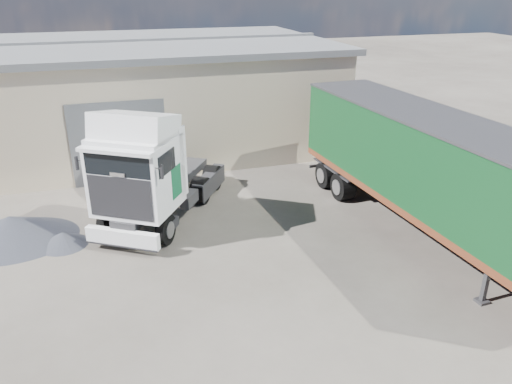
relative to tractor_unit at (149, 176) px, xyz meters
name	(u,v)px	position (x,y,z in m)	size (l,w,h in m)	color
ground	(221,304)	(1.22, -5.50, -1.87)	(120.00, 120.00, 0.00)	#282520
warehouse	(29,99)	(-4.78, 10.49, 0.79)	(30.60, 12.60, 5.42)	#BFAE93
brick_boundary_wall	(446,154)	(12.72, 0.50, -0.62)	(0.35, 26.00, 2.50)	maroon
tractor_unit	(149,176)	(0.00, 0.00, 0.00)	(5.60, 6.82, 4.45)	black
box_trailer	(427,164)	(8.86, -3.39, 0.70)	(3.40, 12.80, 4.21)	#2D2D30
panel_van	(135,178)	(-0.39, 2.53, -0.98)	(2.95, 4.53, 1.72)	black
gravel_heap	(9,229)	(-4.81, 0.21, -1.45)	(5.22, 4.53, 0.91)	black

